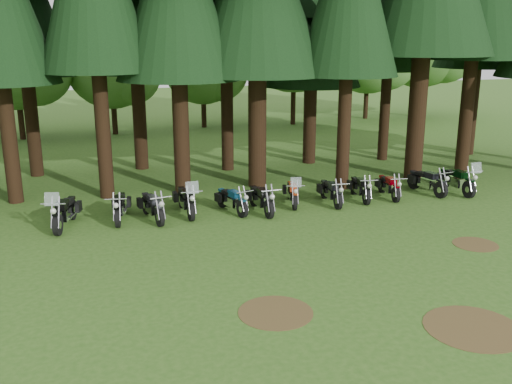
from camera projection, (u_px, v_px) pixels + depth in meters
ground at (353, 267)px, 16.19m from camera, size 120.00×120.00×0.00m
decid_2 at (19, 59)px, 34.79m from camera, size 6.72×6.53×8.40m
decid_3 at (116, 65)px, 36.85m from camera, size 6.12×5.95×7.65m
decid_4 at (207, 65)px, 39.76m from camera, size 5.93×5.76×7.41m
decid_5 at (300, 38)px, 40.60m from camera, size 8.45×8.21×10.56m
decid_6 at (373, 51)px, 43.91m from camera, size 7.06×6.86×8.82m
decid_7 at (428, 38)px, 44.77m from camera, size 8.44×8.20×10.55m
dirt_patch_0 at (276, 312)px, 13.50m from camera, size 1.80×1.80×0.01m
dirt_patch_1 at (475, 244)px, 17.91m from camera, size 1.40×1.40×0.01m
dirt_patch_2 at (473, 328)px, 12.78m from camera, size 2.20×2.20×0.01m
motorcycle_0 at (65, 213)px, 19.39m from camera, size 0.93×2.45×1.55m
motorcycle_1 at (120, 208)px, 20.16m from camera, size 0.52×2.24×0.92m
motorcycle_2 at (152, 207)px, 20.18m from camera, size 0.55×2.28×0.93m
motorcycle_3 at (186, 201)px, 20.82m from camera, size 0.45×2.40×1.51m
motorcycle_4 at (232, 201)px, 21.07m from camera, size 0.69×2.09×0.87m
motorcycle_5 at (261, 200)px, 21.08m from camera, size 0.37×2.31×0.94m
motorcycle_6 at (292, 193)px, 22.03m from camera, size 0.76×2.12×1.34m
motorcycle_7 at (331, 193)px, 22.16m from camera, size 0.36×2.18×0.88m
motorcycle_8 at (360, 189)px, 22.74m from camera, size 0.45×2.15×0.88m
motorcycle_9 at (389, 187)px, 23.05m from camera, size 0.42×2.10×0.86m
motorcycle_10 at (427, 182)px, 23.62m from camera, size 0.48×2.30×0.94m
motorcycle_11 at (457, 181)px, 23.70m from camera, size 0.45×2.43×1.53m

